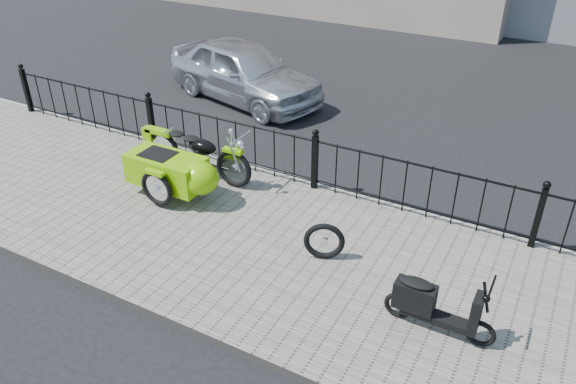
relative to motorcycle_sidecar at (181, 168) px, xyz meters
The scene contains 8 objects.
ground 1.92m from the motorcycle_sidecar, ahead, with size 120.00×120.00×0.00m, color black.
sidewalk 1.99m from the motorcycle_sidecar, 17.27° to the right, with size 30.00×3.80×0.12m, color #696159.
curb 2.35m from the motorcycle_sidecar, 36.86° to the left, with size 30.00×0.10×0.12m, color gray.
iron_fence 2.20m from the motorcycle_sidecar, 33.95° to the left, with size 14.11×0.11×1.08m.
motorcycle_sidecar is the anchor object (origin of this frame).
scooter 4.64m from the motorcycle_sidecar, 13.66° to the right, with size 1.33×0.39×0.90m.
spare_tire 2.86m from the motorcycle_sidecar, ahead, with size 0.58×0.58×0.08m, color black.
sedan_car 4.63m from the motorcycle_sidecar, 109.65° to the left, with size 1.63×4.05×1.38m, color silver.
Camera 1 is at (3.57, -6.16, 4.95)m, focal length 35.00 mm.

